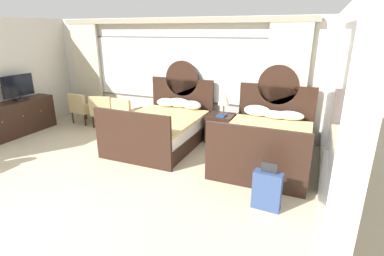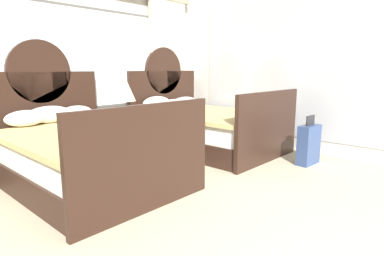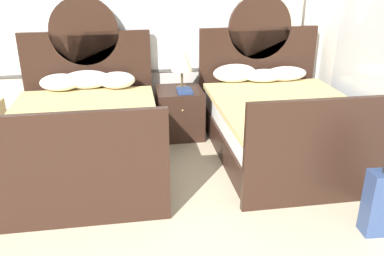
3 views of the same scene
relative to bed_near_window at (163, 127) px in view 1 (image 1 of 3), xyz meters
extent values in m
plane|color=#BCAD8E|center=(-0.25, -3.17, -0.37)|extent=(24.00, 24.00, 0.00)
cube|color=beige|center=(-0.25, 1.21, 0.98)|extent=(6.96, 0.07, 2.70)
cube|color=#5B5954|center=(-0.25, 1.17, 1.12)|extent=(4.89, 0.02, 1.55)
cube|color=white|center=(-0.25, 1.16, 1.12)|extent=(4.81, 0.02, 1.47)
cube|color=#C1B79E|center=(-2.91, 1.08, 0.93)|extent=(0.85, 0.08, 2.60)
cube|color=#C1B79E|center=(2.41, 1.08, 0.93)|extent=(0.85, 0.08, 2.60)
cube|color=gray|center=(-0.25, 1.08, 2.25)|extent=(6.40, 0.10, 0.12)
cube|color=beige|center=(3.26, -1.29, 0.98)|extent=(0.07, 4.94, 2.70)
cube|color=#B2B7BC|center=(3.22, -0.99, 0.98)|extent=(0.01, 3.46, 2.27)
cube|color=black|center=(0.00, -0.06, -0.22)|extent=(1.54, 2.15, 0.30)
cube|color=white|center=(0.00, -0.06, 0.06)|extent=(1.48, 2.05, 0.27)
cube|color=tan|center=(0.00, -0.14, 0.23)|extent=(1.58, 1.95, 0.06)
cube|color=black|center=(0.00, 1.04, 0.28)|extent=(1.62, 0.06, 1.30)
cylinder|color=black|center=(0.00, 1.04, 0.93)|extent=(0.84, 0.06, 0.84)
cube|color=black|center=(0.00, -1.17, 0.14)|extent=(1.62, 0.06, 1.03)
ellipsoid|color=white|center=(-0.32, 0.81, 0.36)|extent=(0.49, 0.34, 0.20)
ellipsoid|color=white|center=(-0.01, 0.84, 0.37)|extent=(0.59, 0.28, 0.23)
ellipsoid|color=white|center=(0.37, 0.79, 0.36)|extent=(0.45, 0.33, 0.20)
cube|color=black|center=(2.26, -0.06, -0.22)|extent=(1.54, 2.15, 0.30)
cube|color=white|center=(2.26, -0.06, 0.06)|extent=(1.48, 2.05, 0.27)
cube|color=tan|center=(2.26, -0.14, 0.23)|extent=(1.58, 1.95, 0.06)
cube|color=black|center=(2.26, 1.04, 0.28)|extent=(1.62, 0.06, 1.30)
cylinder|color=black|center=(2.26, 1.04, 0.93)|extent=(0.84, 0.06, 0.84)
cube|color=black|center=(2.26, -1.17, 0.14)|extent=(1.62, 0.06, 1.03)
ellipsoid|color=white|center=(1.89, 0.83, 0.38)|extent=(0.57, 0.28, 0.24)
ellipsoid|color=white|center=(2.27, 0.79, 0.34)|extent=(0.54, 0.29, 0.17)
ellipsoid|color=white|center=(2.58, 0.80, 0.35)|extent=(0.57, 0.28, 0.19)
cube|color=black|center=(1.13, 0.65, -0.06)|extent=(0.57, 0.57, 0.62)
sphere|color=tan|center=(1.13, 0.35, 0.07)|extent=(0.02, 0.02, 0.02)
cylinder|color=brown|center=(1.17, 0.70, 0.26)|extent=(0.14, 0.14, 0.02)
cylinder|color=brown|center=(1.17, 0.70, 0.37)|extent=(0.03, 0.03, 0.21)
cone|color=beige|center=(1.17, 0.70, 0.63)|extent=(0.27, 0.27, 0.32)
cube|color=navy|center=(1.18, 0.53, 0.26)|extent=(0.18, 0.26, 0.03)
cube|color=black|center=(-3.50, -0.85, 0.04)|extent=(0.47, 1.85, 0.82)
sphere|color=tan|center=(-3.25, -0.34, 0.12)|extent=(0.03, 0.03, 0.03)
sphere|color=tan|center=(-3.25, -0.85, 0.12)|extent=(0.03, 0.03, 0.03)
sphere|color=tan|center=(-3.25, -1.36, 0.12)|extent=(0.03, 0.03, 0.03)
cube|color=black|center=(-3.48, -0.67, 0.47)|extent=(0.20, 0.28, 0.04)
cylinder|color=black|center=(-3.48, -0.67, 0.51)|extent=(0.04, 0.04, 0.05)
cube|color=black|center=(-3.48, -0.67, 0.79)|extent=(0.04, 0.80, 0.51)
cube|color=black|center=(-3.45, -0.67, 0.79)|extent=(0.01, 0.76, 0.47)
cube|color=tan|center=(-1.30, 0.56, -0.01)|extent=(0.61, 0.61, 0.10)
cube|color=tan|center=(-1.32, 0.32, 0.25)|extent=(0.56, 0.14, 0.41)
cube|color=tan|center=(-1.05, 0.54, 0.12)|extent=(0.11, 0.51, 0.16)
cube|color=tan|center=(-1.54, 0.59, 0.12)|extent=(0.11, 0.51, 0.16)
cylinder|color=black|center=(-1.05, 0.77, -0.21)|extent=(0.04, 0.04, 0.31)
cylinder|color=black|center=(-1.50, 0.81, -0.21)|extent=(0.04, 0.04, 0.31)
cylinder|color=black|center=(-1.09, 0.31, -0.21)|extent=(0.04, 0.04, 0.31)
cylinder|color=black|center=(-1.55, 0.36, -0.21)|extent=(0.04, 0.04, 0.31)
cube|color=tan|center=(-2.04, 0.56, -0.01)|extent=(0.70, 0.70, 0.10)
cube|color=tan|center=(-1.97, 0.33, 0.25)|extent=(0.56, 0.24, 0.41)
cube|color=tan|center=(-1.80, 0.64, 0.12)|extent=(0.20, 0.50, 0.16)
cube|color=tan|center=(-2.28, 0.49, 0.12)|extent=(0.20, 0.50, 0.16)
cylinder|color=black|center=(-1.89, 0.85, -0.21)|extent=(0.04, 0.04, 0.31)
cylinder|color=black|center=(-2.33, 0.71, -0.21)|extent=(0.04, 0.04, 0.31)
cylinder|color=black|center=(-1.76, 0.41, -0.21)|extent=(0.04, 0.04, 0.31)
cylinder|color=black|center=(-2.19, 0.28, -0.21)|extent=(0.04, 0.04, 0.31)
cube|color=tan|center=(-2.71, 0.56, -0.01)|extent=(0.60, 0.60, 0.10)
cube|color=tan|center=(-2.73, 0.32, 0.25)|extent=(0.56, 0.13, 0.41)
cube|color=tan|center=(-2.46, 0.54, 0.12)|extent=(0.10, 0.51, 0.16)
cube|color=tan|center=(-2.95, 0.58, 0.12)|extent=(0.10, 0.51, 0.16)
cylinder|color=black|center=(-2.46, 0.77, -0.21)|extent=(0.04, 0.04, 0.31)
cylinder|color=black|center=(-2.91, 0.81, -0.21)|extent=(0.04, 0.04, 0.31)
cylinder|color=black|center=(-2.50, 0.32, -0.21)|extent=(0.04, 0.04, 0.31)
cylinder|color=black|center=(-2.95, 0.35, -0.21)|extent=(0.04, 0.04, 0.31)
cube|color=navy|center=(2.54, -1.66, -0.09)|extent=(0.40, 0.19, 0.56)
cube|color=#232326|center=(2.54, -1.66, 0.26)|extent=(0.22, 0.03, 0.14)
cylinder|color=black|center=(2.39, -1.65, -0.35)|extent=(0.05, 0.02, 0.05)
cylinder|color=black|center=(2.70, -1.67, -0.35)|extent=(0.05, 0.02, 0.05)
camera|label=1|loc=(2.98, -5.36, 2.03)|focal=27.31mm
camera|label=2|loc=(-1.85, -3.44, 0.98)|focal=30.14mm
camera|label=3|loc=(0.52, -4.16, 1.71)|focal=37.71mm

